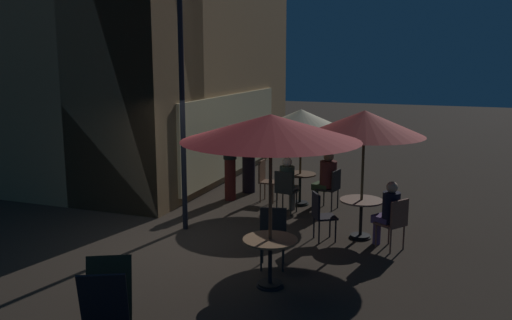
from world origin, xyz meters
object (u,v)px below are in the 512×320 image
object	(u,v)px
cafe_table_1	(270,250)
patron_standing_3	(230,162)
cafe_chair_1	(285,188)
patron_seated_0	(288,181)
patio_umbrella_2	(364,124)
cafe_chair_2	(332,186)
patron_seated_1	(326,176)
cafe_chair_4	(395,220)
patron_standing_4	(249,158)
cafe_table_0	(300,182)
cafe_chair_5	(320,212)
patron_seated_2	(388,210)
patio_umbrella_0	(301,121)
cafe_chair_3	(273,232)
cafe_chair_0	(265,177)
menu_sandwich_board	(107,300)
cafe_table_2	(361,209)
patio_umbrella_1	(271,128)

from	to	relation	value
cafe_table_1	patron_standing_3	bearing A→B (deg)	29.86
cafe_chair_1	patron_seated_0	bearing A→B (deg)	-0.00
patio_umbrella_2	cafe_chair_2	xyz separation A→B (m)	(1.67, 0.92, -1.59)
cafe_table_1	patron_seated_1	distance (m)	4.33
cafe_chair_1	patron_standing_3	world-z (taller)	patron_standing_3
cafe_chair_2	cafe_chair_4	world-z (taller)	cafe_chair_4
cafe_chair_4	patron_standing_4	bearing A→B (deg)	-2.82
cafe_table_1	cafe_table_0	bearing A→B (deg)	10.42
cafe_table_1	cafe_chair_4	bearing A→B (deg)	-34.90
patio_umbrella_2	cafe_chair_2	bearing A→B (deg)	28.97
patio_umbrella_2	cafe_chair_4	size ratio (longest dim) A/B	2.59
cafe_chair_5	patron_seated_2	size ratio (longest dim) A/B	0.74
cafe_chair_4	cafe_chair_5	xyz separation A→B (m)	(0.04, 1.32, -0.01)
patron_seated_1	patron_standing_3	size ratio (longest dim) A/B	0.72
patio_umbrella_0	cafe_chair_3	world-z (taller)	patio_umbrella_0
cafe_chair_0	cafe_chair_3	xyz separation A→B (m)	(-3.66, -1.42, -0.00)
patron_standing_4	menu_sandwich_board	bearing A→B (deg)	159.44
patron_standing_4	cafe_chair_0	bearing A→B (deg)	-162.61
cafe_chair_0	cafe_chair_4	distance (m)	3.90
cafe_table_2	cafe_chair_5	size ratio (longest dim) A/B	0.89
patio_umbrella_2	patron_seated_2	bearing A→B (deg)	-124.50
patio_umbrella_0	patron_seated_2	world-z (taller)	patio_umbrella_0
cafe_table_2	cafe_chair_1	world-z (taller)	cafe_chair_1
cafe_chair_0	patron_seated_0	distance (m)	1.04
patio_umbrella_2	cafe_chair_3	size ratio (longest dim) A/B	2.54
cafe_chair_2	patron_seated_0	distance (m)	1.01
menu_sandwich_board	patio_umbrella_2	bearing A→B (deg)	-52.27
cafe_table_0	cafe_chair_0	bearing A→B (deg)	89.69
cafe_table_2	patio_umbrella_2	distance (m)	1.58
patio_umbrella_2	patio_umbrella_0	bearing A→B (deg)	42.81
cafe_chair_1	patron_standing_4	distance (m)	2.07
cafe_table_2	patio_umbrella_0	size ratio (longest dim) A/B	0.33
patron_seated_0	patron_seated_2	size ratio (longest dim) A/B	1.01
menu_sandwich_board	cafe_table_2	bearing A→B (deg)	-52.27
patio_umbrella_0	patron_seated_1	distance (m)	1.33
patio_umbrella_2	cafe_chair_4	world-z (taller)	patio_umbrella_2
cafe_chair_3	cafe_chair_4	size ratio (longest dim) A/B	1.02
patron_seated_1	cafe_chair_3	bearing A→B (deg)	100.49
patio_umbrella_2	cafe_chair_2	size ratio (longest dim) A/B	2.67
cafe_table_2	patron_seated_0	bearing A→B (deg)	57.41
cafe_chair_3	cafe_chair_0	bearing A→B (deg)	-174.63
patio_umbrella_1	patron_standing_3	xyz separation A→B (m)	(4.27, 2.45, -1.43)
cafe_table_1	patio_umbrella_2	world-z (taller)	patio_umbrella_2
cafe_chair_0	cafe_chair_5	size ratio (longest dim) A/B	1.06
menu_sandwich_board	cafe_chair_1	size ratio (longest dim) A/B	0.96
cafe_table_1	cafe_table_2	bearing A→B (deg)	-18.24
cafe_table_1	patio_umbrella_2	xyz separation A→B (m)	(2.63, -0.87, 1.58)
menu_sandwich_board	cafe_chair_0	size ratio (longest dim) A/B	0.94
menu_sandwich_board	patron_seated_0	xyz separation A→B (m)	(5.79, -0.47, 0.22)
cafe_table_2	patio_umbrella_2	xyz separation A→B (m)	(-0.00, 0.00, 1.58)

